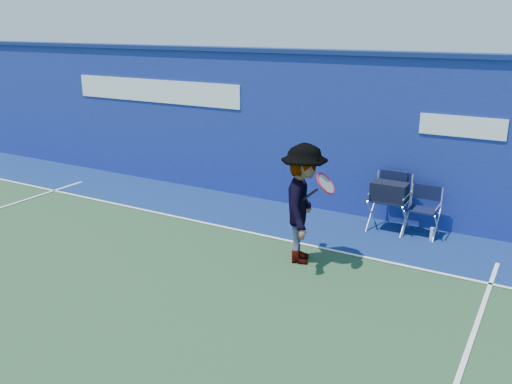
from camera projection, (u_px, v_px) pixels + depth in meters
The scene contains 8 objects.
ground at pixel (94, 303), 7.18m from camera, with size 80.00×80.00×0.00m, color #254528.
stadium_wall at pixel (277, 126), 11.02m from camera, with size 24.00×0.50×3.08m.
out_of_bounds_strip at pixel (250, 213), 10.57m from camera, with size 24.00×1.80×0.01m, color navy.
court_lines at pixel (125, 285), 7.67m from camera, with size 24.00×12.00×0.01m.
directors_chair_left at pixel (389, 207), 9.60m from camera, with size 0.62×0.57×1.04m.
directors_chair_right at pixel (422, 221), 9.41m from camera, with size 0.52×0.46×0.86m.
water_bottle at pixel (432, 234), 9.22m from camera, with size 0.07×0.07×0.24m, color silver.
tennis_player at pixel (303, 204), 8.22m from camera, with size 1.07×1.37×1.86m.
Camera 1 is at (5.06, -4.49, 3.56)m, focal length 38.00 mm.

